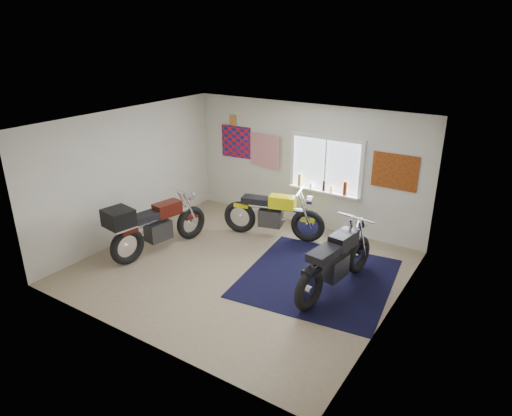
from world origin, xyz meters
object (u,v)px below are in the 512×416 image
Objects in this scene: black_chrome_bike at (335,262)px; maroon_tourer at (152,225)px; navy_rug at (318,278)px; yellow_triumph at (273,215)px.

black_chrome_bike is 3.60m from maroon_tourer.
maroon_tourer is (-3.15, -0.86, 0.59)m from navy_rug.
navy_rug is 1.15× the size of black_chrome_bike.
yellow_triumph is (-1.58, 1.05, 0.48)m from navy_rug.
navy_rug is 1.96m from yellow_triumph.
black_chrome_bike reaches higher than yellow_triumph.
yellow_triumph is at bearing 65.76° from black_chrome_bike.
black_chrome_bike is at bearing -25.16° from navy_rug.
black_chrome_bike reaches higher than navy_rug.
maroon_tourer reaches higher than yellow_triumph.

